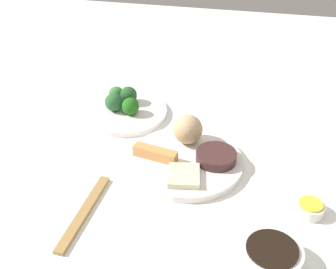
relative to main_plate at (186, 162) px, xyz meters
name	(u,v)px	position (x,y,z in m)	size (l,w,h in m)	color
tabletop	(201,173)	(-0.01, -0.04, -0.02)	(2.20, 2.20, 0.02)	white
main_plate	(186,162)	(0.00, 0.00, 0.00)	(0.26, 0.26, 0.02)	white
rice_scoop	(188,129)	(0.07, 0.01, 0.04)	(0.07, 0.07, 0.07)	tan
spring_roll	(156,152)	(-0.01, 0.07, 0.02)	(0.10, 0.02, 0.03)	#DB914F
crab_rangoon_wonton	(184,176)	(-0.07, -0.01, 0.01)	(0.07, 0.07, 0.01)	beige
stir_fry_heap	(216,157)	(0.01, -0.07, 0.02)	(0.09, 0.09, 0.02)	#412525
broccoli_plate	(125,112)	(0.18, 0.20, 0.00)	(0.22, 0.22, 0.01)	white
broccoli_floret_0	(114,102)	(0.17, 0.22, 0.03)	(0.05, 0.05, 0.05)	#295B30
broccoli_floret_1	(130,106)	(0.16, 0.17, 0.03)	(0.04, 0.04, 0.04)	#1F6419
broccoli_floret_2	(128,95)	(0.22, 0.20, 0.03)	(0.05, 0.05, 0.05)	#245728
broccoli_floret_3	(116,94)	(0.22, 0.23, 0.03)	(0.04, 0.04, 0.04)	#397037
soy_sauce_bowl	(271,258)	(-0.24, -0.19, 0.01)	(0.11, 0.11, 0.04)	white
soy_sauce_bowl_liquid	(272,249)	(-0.24, -0.19, 0.03)	(0.09, 0.09, 0.00)	black
sauce_ramekin_hot_mustard	(310,209)	(-0.10, -0.26, 0.00)	(0.06, 0.06, 0.02)	white
sauce_ramekin_hot_mustard_liquid	(311,204)	(-0.10, -0.26, 0.02)	(0.05, 0.05, 0.00)	yellow
chopsticks_pair	(84,212)	(-0.20, 0.17, 0.00)	(0.21, 0.02, 0.01)	#A67D44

